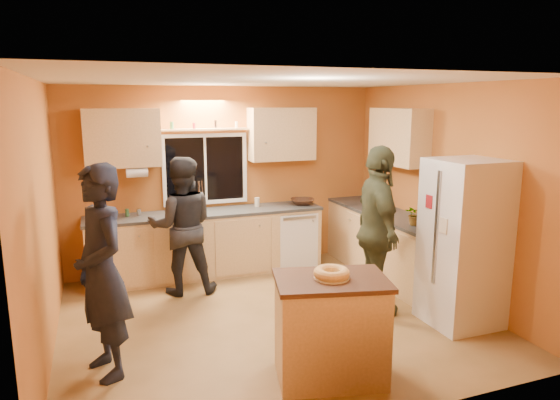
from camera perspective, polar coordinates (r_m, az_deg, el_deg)
name	(u,v)px	position (r m, az deg, el deg)	size (l,w,h in m)	color
ground	(273,318)	(5.75, -0.84, -13.35)	(4.50, 4.50, 0.00)	brown
room_shell	(270,170)	(5.71, -1.15, 3.44)	(4.54, 4.04, 2.61)	#B5682E
back_counter	(233,240)	(7.13, -5.37, -4.63)	(4.23, 0.62, 0.90)	tan
right_counter	(398,250)	(6.85, 13.32, -5.54)	(0.62, 1.84, 0.90)	tan
refrigerator	(464,243)	(5.70, 20.27, -4.64)	(0.72, 0.70, 1.80)	silver
island	(330,328)	(4.47, 5.79, -14.34)	(1.08, 0.85, 0.92)	tan
bundt_pastry	(332,273)	(4.28, 5.92, -8.31)	(0.31, 0.31, 0.09)	#DEA65B
person_left	(102,272)	(4.60, -19.72, -7.78)	(0.69, 0.45, 1.89)	black
person_center	(182,226)	(6.34, -11.15, -2.92)	(0.84, 0.65, 1.73)	black
person_right	(378,231)	(5.72, 11.11, -3.47)	(1.12, 0.47, 1.92)	#2E3421
mixing_bowl	(302,202)	(7.33, 2.58, -0.18)	(0.35, 0.35, 0.09)	black
utensil_crock	(201,205)	(6.96, -9.04, -0.56)	(0.14, 0.14, 0.17)	beige
potted_plant	(415,214)	(6.31, 15.20, -1.56)	(0.25, 0.22, 0.28)	gray
red_box	(385,207)	(7.15, 11.90, -0.77)	(0.16, 0.12, 0.07)	maroon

